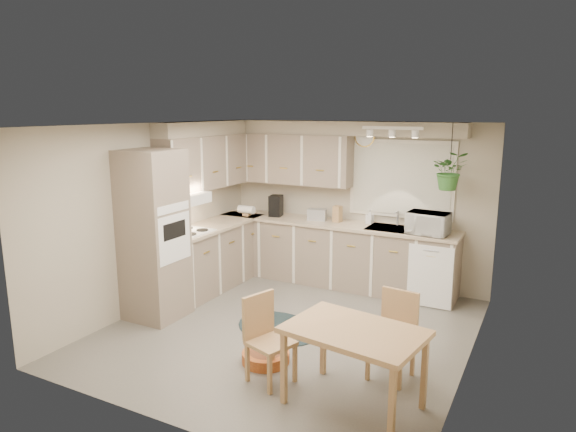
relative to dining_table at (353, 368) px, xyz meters
The scene contains 35 objects.
floor 1.71m from the dining_table, 137.30° to the left, with size 4.20×4.20×0.00m, color #66635A.
ceiling 2.63m from the dining_table, 137.30° to the left, with size 4.20×4.20×0.00m, color white.
wall_back 3.56m from the dining_table, 110.78° to the left, with size 4.00×0.04×2.40m, color #ADA48F.
wall_front 1.77m from the dining_table, 141.71° to the right, with size 4.00×0.04×2.40m, color #ADA48F.
wall_left 3.52m from the dining_table, 160.67° to the left, with size 0.04×4.20×2.40m, color #ADA48F.
wall_right 1.61m from the dining_table, 55.65° to the left, with size 0.04×4.20×2.40m, color #ADA48F.
base_cab_left 3.55m from the dining_table, 145.56° to the left, with size 0.60×1.85×0.90m, color gray.
base_cab_back 3.26m from the dining_table, 115.95° to the left, with size 3.60×0.60×0.90m, color gray.
counter_left 3.58m from the dining_table, 145.47° to the left, with size 0.64×1.89×0.04m, color tan.
counter_back 3.30m from the dining_table, 116.02° to the left, with size 3.64×0.64×0.04m, color tan.
oven_stack 3.08m from the dining_table, 165.38° to the left, with size 0.65×0.65×2.10m, color gray.
wall_oven_face 2.78m from the dining_table, 163.66° to the left, with size 0.02×0.56×0.58m, color white.
upper_cab_left 4.00m from the dining_table, 145.06° to the left, with size 0.35×2.00×0.75m, color gray.
upper_cab_back 4.05m from the dining_table, 126.07° to the left, with size 2.00×0.35×0.75m, color gray.
soffit_left 4.21m from the dining_table, 145.28° to the left, with size 0.30×2.00×0.20m, color #ADA48F.
soffit_back 3.91m from the dining_table, 114.84° to the left, with size 3.60×0.30×0.20m, color #ADA48F.
cooktop 3.29m from the dining_table, 153.77° to the left, with size 0.52×0.58×0.02m, color white.
range_hood 3.42m from the dining_table, 153.93° to the left, with size 0.40×0.60×0.14m, color white.
window_blinds 3.47m from the dining_table, 99.34° to the left, with size 1.40×0.02×1.00m, color white.
window_frame 3.48m from the dining_table, 99.31° to the left, with size 1.50×0.02×1.10m, color silver.
sink 3.03m from the dining_table, 100.18° to the left, with size 0.70×0.48×0.10m, color #AFB1B7.
dishwasher_front 2.62m from the dining_table, 88.39° to the left, with size 0.58×0.01×0.83m, color white.
track_light_bar 3.37m from the dining_table, 101.11° to the left, with size 0.80×0.04×0.04m, color white.
wall_clock 3.84m from the dining_table, 108.58° to the left, with size 0.30×0.30×0.03m, color gold.
dining_table is the anchor object (origin of this frame).
chair_left 0.84m from the dining_table, behind, with size 0.39×0.39×0.84m, color tan.
chair_back 0.65m from the dining_table, 76.45° to the left, with size 0.40×0.40×0.85m, color tan.
braided_rug 1.81m from the dining_table, 140.52° to the left, with size 1.12×0.84×0.01m, color black.
pet_bed 1.17m from the dining_table, 162.95° to the left, with size 0.49×0.49×0.11m, color #B46924.
microwave 2.93m from the dining_table, 90.67° to the left, with size 0.53×0.29×0.36m, color white.
soap_bottle 3.28m from the dining_table, 106.63° to the left, with size 0.09×0.21×0.10m, color white.
hanging_plant 3.16m from the dining_table, 85.88° to the left, with size 0.45×0.50×0.39m, color #316B2B.
coffee_maker 3.86m from the dining_table, 129.20° to the left, with size 0.18×0.22×0.32m, color black.
toaster 3.47m from the dining_table, 119.93° to the left, with size 0.28×0.16×0.17m, color #AFB1B7.
knife_block 3.36m from the dining_table, 114.91° to the left, with size 0.11×0.11×0.24m, color tan.
Camera 1 is at (2.62, -5.03, 2.57)m, focal length 32.00 mm.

